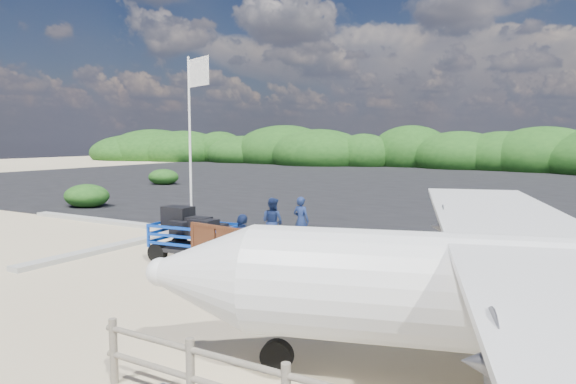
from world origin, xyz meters
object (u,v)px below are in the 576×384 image
Objects in this scene: baggage_cart at (196,262)px; aircraft_small at (329,174)px; flagpole at (192,257)px; crew_c at (243,247)px; crew_b at (272,222)px; signboard at (216,283)px; crew_a at (301,221)px.

aircraft_small is at bearing 103.91° from baggage_cart.
flagpole is 3.26m from crew_c.
crew_c reaches higher than crew_b.
signboard is (1.96, -1.51, 0.00)m from baggage_cart.
signboard is 1.11× the size of crew_b.
crew_c is 39.50m from aircraft_small.
baggage_cart is at bearing 78.62° from aircraft_small.
crew_a is 4.79m from crew_c.
signboard is at bearing 99.16° from crew_a.
crew_b is at bearing 81.53° from aircraft_small.
flagpole is at bearing 69.70° from crew_b.
flagpole is 37.25m from aircraft_small.
crew_b is at bearing 52.37° from crew_a.
baggage_cart is at bearing 80.59° from crew_b.
flagpole is 4.02m from crew_a.
crew_a is (1.51, 3.77, 0.84)m from baggage_cart.
baggage_cart is 1.64× the size of crew_a.
aircraft_small reaches higher than baggage_cart.
signboard is at bearing 110.07° from crew_b.
crew_c is (0.87, -4.71, 0.03)m from crew_a.
flagpole is 3.27× the size of signboard.
flagpole is 3.62× the size of crew_b.
crew_b is (1.29, 2.62, 0.84)m from flagpole.
baggage_cart is at bearing -22.99° from crew_c.
signboard is 4.74m from crew_b.
signboard is 39.87m from aircraft_small.
flagpole reaches higher than signboard.
baggage_cart is at bearing 72.44° from crew_a.
crew_c reaches higher than crew_a.
crew_c reaches higher than baggage_cart.
baggage_cart is 1.48× the size of signboard.
aircraft_small is at bearing -61.56° from crew_b.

